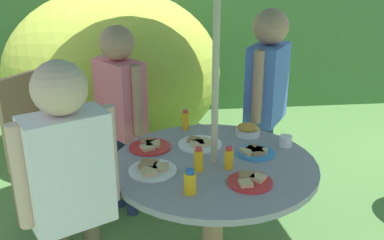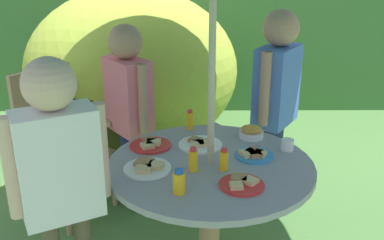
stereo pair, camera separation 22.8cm
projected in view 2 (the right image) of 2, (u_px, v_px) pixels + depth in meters
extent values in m
cube|color=#33602D|center=(198.00, 37.00, 5.21)|extent=(9.00, 0.70, 1.63)
cylinder|color=tan|center=(209.00, 221.00, 2.46)|extent=(0.12, 0.12, 0.66)
cylinder|color=gray|center=(210.00, 165.00, 2.34)|extent=(1.11, 1.11, 0.03)
cylinder|color=#B7AD8C|center=(212.00, 93.00, 2.20)|extent=(0.04, 0.04, 2.16)
cylinder|color=tan|center=(67.00, 208.00, 2.82)|extent=(0.04, 0.04, 0.41)
cylinder|color=tan|center=(114.00, 180.00, 3.16)|extent=(0.04, 0.04, 0.41)
cylinder|color=tan|center=(28.00, 191.00, 3.02)|extent=(0.04, 0.04, 0.41)
cylinder|color=tan|center=(76.00, 166.00, 3.37)|extent=(0.04, 0.04, 0.41)
cube|color=tan|center=(69.00, 157.00, 3.02)|extent=(0.63, 0.64, 0.04)
cube|color=tan|center=(44.00, 110.00, 3.01)|extent=(0.30, 0.42, 0.58)
cube|color=tan|center=(38.00, 138.00, 2.77)|extent=(0.38, 0.27, 0.03)
cube|color=tan|center=(89.00, 118.00, 3.11)|extent=(0.38, 0.27, 0.03)
ellipsoid|color=#B2C63F|center=(132.00, 70.00, 4.01)|extent=(2.13, 2.05, 1.48)
cylinder|color=black|center=(136.00, 143.00, 4.28)|extent=(2.19, 2.19, 0.01)
cube|color=#3E4516|center=(106.00, 142.00, 3.31)|extent=(0.54, 0.10, 0.66)
cylinder|color=navy|center=(275.00, 160.00, 3.22)|extent=(0.09, 0.09, 0.63)
cylinder|color=navy|center=(267.00, 168.00, 3.10)|extent=(0.09, 0.09, 0.63)
cube|color=#4C72C6|center=(277.00, 86.00, 2.95)|extent=(0.37, 0.42, 0.54)
cylinder|color=tan|center=(288.00, 75.00, 3.10)|extent=(0.07, 0.07, 0.48)
cylinder|color=tan|center=(265.00, 89.00, 2.78)|extent=(0.07, 0.07, 0.48)
sphere|color=tan|center=(281.00, 28.00, 2.82)|extent=(0.24, 0.24, 0.24)
cylinder|color=navy|center=(127.00, 166.00, 3.17)|extent=(0.08, 0.08, 0.60)
cylinder|color=navy|center=(138.00, 173.00, 3.06)|extent=(0.08, 0.08, 0.60)
cube|color=#EA727F|center=(128.00, 96.00, 2.92)|extent=(0.36, 0.39, 0.50)
cylinder|color=tan|center=(114.00, 86.00, 3.06)|extent=(0.06, 0.06, 0.45)
cylinder|color=tan|center=(143.00, 99.00, 2.77)|extent=(0.06, 0.06, 0.45)
sphere|color=tan|center=(125.00, 41.00, 2.79)|extent=(0.23, 0.23, 0.23)
cube|color=white|center=(59.00, 165.00, 1.94)|extent=(0.40, 0.33, 0.51)
cylinder|color=#D8B293|center=(11.00, 169.00, 1.84)|extent=(0.07, 0.07, 0.46)
cylinder|color=#D8B293|center=(101.00, 151.00, 2.01)|extent=(0.07, 0.07, 0.46)
sphere|color=#D8B293|center=(49.00, 84.00, 1.80)|extent=(0.23, 0.23, 0.23)
cylinder|color=white|center=(251.00, 134.00, 2.65)|extent=(0.15, 0.15, 0.04)
ellipsoid|color=gold|center=(251.00, 129.00, 2.64)|extent=(0.13, 0.13, 0.04)
cylinder|color=red|center=(242.00, 185.00, 2.10)|extent=(0.22, 0.22, 0.01)
cube|color=tan|center=(250.00, 181.00, 2.10)|extent=(0.09, 0.09, 0.02)
cube|color=#9E7547|center=(239.00, 178.00, 2.13)|extent=(0.09, 0.09, 0.02)
cube|color=tan|center=(236.00, 186.00, 2.06)|extent=(0.06, 0.06, 0.02)
cylinder|color=white|center=(200.00, 145.00, 2.54)|extent=(0.26, 0.26, 0.01)
cube|color=tan|center=(204.00, 143.00, 2.53)|extent=(0.10, 0.10, 0.02)
cube|color=#9E7547|center=(195.00, 140.00, 2.56)|extent=(0.09, 0.09, 0.02)
cube|color=tan|center=(197.00, 144.00, 2.51)|extent=(0.08, 0.08, 0.02)
cylinder|color=white|center=(147.00, 168.00, 2.26)|extent=(0.25, 0.25, 0.01)
cube|color=tan|center=(156.00, 165.00, 2.25)|extent=(0.09, 0.09, 0.02)
cube|color=#9E7547|center=(144.00, 162.00, 2.29)|extent=(0.11, 0.11, 0.02)
cube|color=tan|center=(143.00, 169.00, 2.21)|extent=(0.08, 0.08, 0.02)
cylinder|color=#338CD8|center=(254.00, 155.00, 2.40)|extent=(0.21, 0.21, 0.01)
cube|color=tan|center=(260.00, 153.00, 2.39)|extent=(0.09, 0.09, 0.02)
cube|color=#9E7547|center=(254.00, 151.00, 2.41)|extent=(0.11, 0.11, 0.02)
cube|color=tan|center=(248.00, 153.00, 2.39)|extent=(0.11, 0.11, 0.02)
cube|color=#9E7547|center=(256.00, 155.00, 2.37)|extent=(0.07, 0.07, 0.02)
cylinder|color=red|center=(150.00, 145.00, 2.53)|extent=(0.24, 0.24, 0.01)
cube|color=tan|center=(154.00, 142.00, 2.53)|extent=(0.08, 0.08, 0.02)
cube|color=#9E7547|center=(149.00, 140.00, 2.57)|extent=(0.09, 0.09, 0.02)
cube|color=tan|center=(147.00, 146.00, 2.49)|extent=(0.09, 0.09, 0.02)
cylinder|color=yellow|center=(179.00, 183.00, 2.02)|extent=(0.06, 0.06, 0.10)
cylinder|color=blue|center=(179.00, 171.00, 2.00)|extent=(0.04, 0.04, 0.02)
cylinder|color=yellow|center=(193.00, 161.00, 2.23)|extent=(0.05, 0.05, 0.11)
cylinder|color=red|center=(193.00, 149.00, 2.21)|extent=(0.03, 0.03, 0.02)
cylinder|color=yellow|center=(190.00, 121.00, 2.77)|extent=(0.04, 0.04, 0.11)
cylinder|color=red|center=(190.00, 111.00, 2.74)|extent=(0.03, 0.03, 0.02)
cylinder|color=yellow|center=(224.00, 161.00, 2.24)|extent=(0.05, 0.05, 0.10)
cylinder|color=red|center=(224.00, 150.00, 2.22)|extent=(0.03, 0.03, 0.02)
cylinder|color=white|center=(287.00, 145.00, 2.48)|extent=(0.07, 0.07, 0.06)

